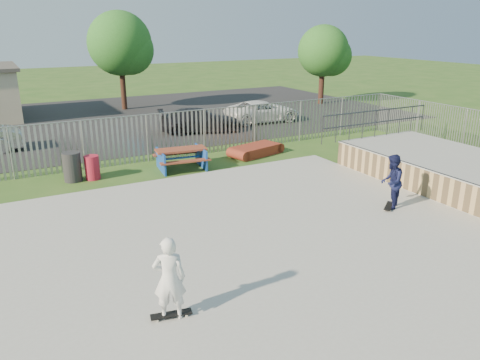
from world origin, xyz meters
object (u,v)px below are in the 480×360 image
funbox (256,150)px  skater_white (169,278)px  tree_right (323,51)px  car_dark (200,120)px  tree_mid (120,44)px  car_white (263,111)px  trash_bin_red (92,168)px  skater_navy (391,182)px  picnic_table (181,159)px  trash_bin_grey (72,167)px

funbox → skater_white: size_ratio=1.40×
funbox → tree_right: tree_right is taller
car_dark → skater_white: 17.11m
skater_white → tree_mid: bearing=-81.8°
car_dark → car_white: bearing=-65.4°
funbox → trash_bin_red: trash_bin_red is taller
skater_navy → tree_right: bearing=-158.6°
picnic_table → car_white: car_white is taller
trash_bin_red → tree_right: 21.37m
trash_bin_red → trash_bin_grey: size_ratio=0.83×
picnic_table → tree_mid: (1.73, 14.96, 3.92)m
tree_mid → skater_white: size_ratio=3.82×
car_white → skater_white: size_ratio=2.66×
car_white → skater_white: skater_white is taller
funbox → trash_bin_red: size_ratio=2.61×
skater_navy → skater_white: 8.21m
tree_mid → tree_right: tree_mid is taller
tree_mid → tree_right: 14.08m
trash_bin_red → car_dark: size_ratio=0.21×
car_dark → trash_bin_grey: bearing=140.4°
trash_bin_red → car_white: 12.90m
car_white → tree_mid: (-6.09, 8.27, 3.71)m
car_white → skater_navy: size_ratio=2.66×
skater_navy → funbox: bearing=-125.0°
skater_navy → skater_white: bearing=-21.1°
trash_bin_grey → car_dark: (7.49, 5.42, 0.11)m
trash_bin_red → skater_navy: bearing=-46.3°
trash_bin_red → skater_navy: skater_navy is taller
skater_navy → car_dark: bearing=-124.3°
skater_white → picnic_table: bearing=-91.3°
trash_bin_red → trash_bin_grey: bearing=169.6°
tree_mid → car_dark: bearing=-79.6°
trash_bin_red → car_dark: 8.78m
picnic_table → skater_white: size_ratio=1.28×
skater_navy → picnic_table: bearing=-98.5°
car_white → picnic_table: bearing=133.3°
car_white → trash_bin_red: bearing=122.2°
trash_bin_red → skater_white: bearing=-93.2°
skater_white → car_dark: bearing=-94.2°
funbox → tree_mid: bearing=83.3°
tree_mid → skater_white: bearing=-103.1°
trash_bin_red → car_dark: car_dark is taller
trash_bin_red → tree_mid: tree_mid is taller
picnic_table → car_white: size_ratio=0.48×
skater_navy → skater_white: (-7.91, -2.20, 0.00)m
trash_bin_red → car_white: car_white is taller
car_white → skater_navy: skater_navy is taller
trash_bin_grey → skater_white: bearing=-89.3°
trash_bin_red → trash_bin_grey: (-0.69, 0.13, 0.09)m
picnic_table → trash_bin_grey: size_ratio=1.99×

